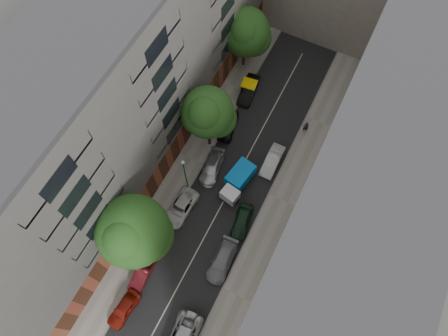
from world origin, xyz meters
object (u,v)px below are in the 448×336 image
Objects in this scene: lamp_post at (185,172)px; car_left_1 at (143,273)px; car_left_0 at (124,309)px; car_left_3 at (212,168)px; car_left_5 at (249,90)px; tree_mid at (208,114)px; car_left_4 at (228,125)px; car_right_3 at (272,161)px; car_left_2 at (181,208)px; pedestrian at (306,127)px; tree_far at (246,34)px; car_right_1 at (222,261)px; tarp_truck at (237,181)px; tree_near at (134,233)px; car_right_2 at (242,221)px.

car_left_1 is at bearing -86.63° from lamp_post.
car_left_3 is at bearing 93.07° from car_left_0.
car_left_5 is at bearing 87.41° from car_left_1.
tree_mid is at bearing 90.66° from car_left_1.
car_right_3 is at bearing -25.98° from car_left_4.
car_left_2 is at bearing -99.90° from car_left_4.
car_left_0 is 0.42× the size of tree_mid.
tree_mid is at bearing -172.92° from car_right_3.
pedestrian is (8.10, -1.93, 0.25)m from car_left_5.
car_left_5 is (-0.80, 11.20, 0.09)m from car_left_3.
tree_far is at bearing 127.75° from car_right_3.
car_right_1 is (6.40, -14.20, -0.03)m from car_left_4.
tarp_truck is 4.80m from car_right_3.
car_left_0 is at bearing -90.09° from car_left_1.
car_right_1 is 0.47× the size of tree_near.
tree_near is 1.08× the size of tree_mid.
car_left_1 is 0.85× the size of car_left_3.
lamp_post is (0.30, 8.03, -2.65)m from tree_near.
car_left_2 is 1.16× the size of car_right_2.
tarp_truck is 0.81× the size of lamp_post.
car_left_3 is 11.80m from pedestrian.
car_left_5 reaches higher than car_left_3.
car_right_2 is at bearing 43.69° from tree_near.
pedestrian is at bearing 14.45° from car_left_4.
tree_mid reaches higher than car_right_3.
car_right_3 reaches higher than car_left_2.
tree_near is (-7.30, -6.98, 5.98)m from car_right_2.
car_left_3 is 15.90m from tree_far.
lamp_post reaches higher than car_left_5.
car_right_2 is 7.83m from car_right_3.
tree_near is at bearing -103.01° from car_left_4.
car_left_4 is (0.00, 18.80, 0.08)m from car_left_1.
pedestrian is at bearing 63.74° from car_left_2.
pedestrian is at bearing 78.32° from car_left_0.
car_right_1 is (6.40, 4.60, 0.05)m from car_left_1.
car_left_2 is 0.51× the size of tree_mid.
pedestrian is at bearing 54.70° from lamp_post.
car_left_5 reaches higher than car_left_2.
tree_mid is (-7.30, 6.83, 5.68)m from car_right_2.
car_left_5 is 8.33m from pedestrian.
car_left_2 is 0.56× the size of tree_far.
tree_near is at bearing -90.00° from tree_mid.
tarp_truck is at bearing 112.68° from car_right_2.
car_right_1 is 1.13× the size of car_right_3.
car_right_1 is at bearing 33.12° from car_left_1.
car_left_3 reaches higher than car_left_0.
pedestrian is (8.10, 14.87, 0.35)m from car_left_2.
car_left_1 is 0.39× the size of tree_near.
car_left_2 is 10.16m from tree_mid.
tree_mid is at bearing -103.31° from car_left_5.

